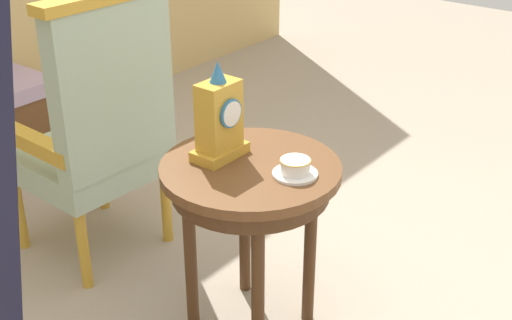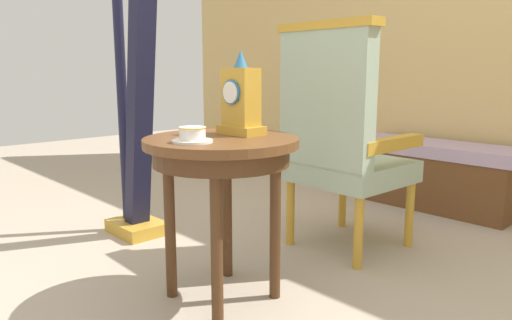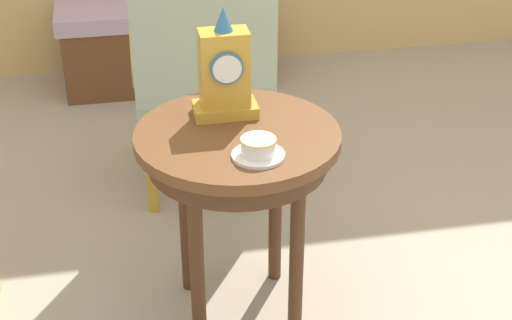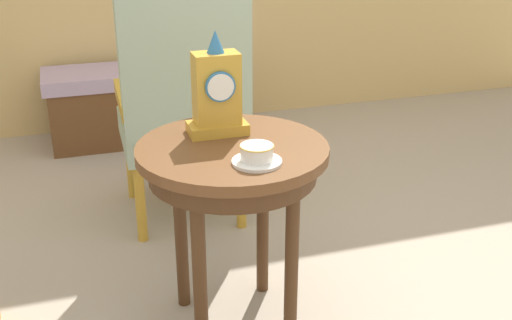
{
  "view_description": "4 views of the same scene",
  "coord_description": "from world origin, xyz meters",
  "px_view_note": "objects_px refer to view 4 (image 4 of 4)",
  "views": [
    {
      "loc": [
        -1.64,
        -1.22,
        1.7
      ],
      "look_at": [
        0.0,
        0.08,
        0.64
      ],
      "focal_mm": 48.6,
      "sensor_mm": 36.0,
      "label": 1
    },
    {
      "loc": [
        1.38,
        -1.12,
        0.92
      ],
      "look_at": [
        0.02,
        0.16,
        0.57
      ],
      "focal_mm": 33.94,
      "sensor_mm": 36.0,
      "label": 2
    },
    {
      "loc": [
        -0.39,
        -1.93,
        1.7
      ],
      "look_at": [
        0.01,
        0.11,
        0.53
      ],
      "focal_mm": 54.86,
      "sensor_mm": 36.0,
      "label": 3
    },
    {
      "loc": [
        -0.53,
        -1.7,
        1.38
      ],
      "look_at": [
        0.02,
        0.06,
        0.6
      ],
      "focal_mm": 44.06,
      "sensor_mm": 36.0,
      "label": 4
    }
  ],
  "objects_px": {
    "side_table": "(233,171)",
    "mantel_clock": "(217,93)",
    "teacup_left": "(257,155)",
    "armchair": "(183,97)",
    "window_bench": "(141,103)"
  },
  "relations": [
    {
      "from": "side_table",
      "to": "mantel_clock",
      "type": "distance_m",
      "value": 0.25
    },
    {
      "from": "teacup_left",
      "to": "armchair",
      "type": "xyz_separation_m",
      "value": [
        -0.04,
        0.92,
        -0.09
      ]
    },
    {
      "from": "teacup_left",
      "to": "side_table",
      "type": "bearing_deg",
      "value": 100.89
    },
    {
      "from": "side_table",
      "to": "armchair",
      "type": "bearing_deg",
      "value": 90.44
    },
    {
      "from": "mantel_clock",
      "to": "side_table",
      "type": "bearing_deg",
      "value": -81.78
    },
    {
      "from": "window_bench",
      "to": "armchair",
      "type": "bearing_deg",
      "value": -87.52
    },
    {
      "from": "teacup_left",
      "to": "armchair",
      "type": "height_order",
      "value": "armchair"
    },
    {
      "from": "side_table",
      "to": "teacup_left",
      "type": "relative_size",
      "value": 4.48
    },
    {
      "from": "armchair",
      "to": "side_table",
      "type": "bearing_deg",
      "value": -89.56
    },
    {
      "from": "side_table",
      "to": "armchair",
      "type": "relative_size",
      "value": 0.58
    },
    {
      "from": "window_bench",
      "to": "side_table",
      "type": "bearing_deg",
      "value": -88.34
    },
    {
      "from": "armchair",
      "to": "teacup_left",
      "type": "bearing_deg",
      "value": -87.74
    },
    {
      "from": "mantel_clock",
      "to": "window_bench",
      "type": "bearing_deg",
      "value": 91.23
    },
    {
      "from": "teacup_left",
      "to": "mantel_clock",
      "type": "xyz_separation_m",
      "value": [
        -0.05,
        0.27,
        0.11
      ]
    },
    {
      "from": "mantel_clock",
      "to": "armchair",
      "type": "relative_size",
      "value": 0.29
    }
  ]
}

